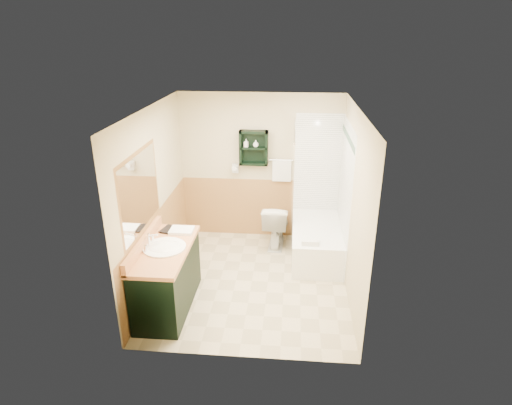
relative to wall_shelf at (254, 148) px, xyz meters
The scene contains 25 objects.
floor 2.09m from the wall_shelf, 85.93° to the right, with size 3.00×3.00×0.00m, color beige.
back_wall 0.38m from the wall_shelf, 48.99° to the left, with size 2.60×0.04×2.40m, color beige.
left_wall 1.89m from the wall_shelf, 130.97° to the right, with size 0.04×3.00×2.40m, color beige.
right_wall 2.03m from the wall_shelf, 44.70° to the right, with size 0.04×3.00×2.40m, color beige.
ceiling 1.66m from the wall_shelf, 85.93° to the right, with size 2.60×3.00×0.04m, color white.
wainscot_left 2.12m from the wall_shelf, 130.14° to the right, with size 2.98×2.98×1.00m, color #B8854A, non-canonical shape.
wainscot_back 1.06m from the wall_shelf, 38.66° to the left, with size 2.58×2.58×1.00m, color #B8854A, non-canonical shape.
mirror_frame 2.28m from the wall_shelf, 120.90° to the right, with size 1.30×1.30×1.00m, color brown, non-canonical shape.
mirror_glass 2.28m from the wall_shelf, 120.79° to the right, with size 1.20×1.20×0.90m, color white, non-canonical shape.
tile_right 1.61m from the wall_shelf, 25.39° to the right, with size 1.50×1.50×2.10m, color white, non-canonical shape.
tile_back 1.23m from the wall_shelf, ahead, with size 0.95×0.95×2.10m, color white, non-canonical shape.
tile_accent 1.56m from the wall_shelf, 25.55° to the right, with size 1.50×1.50×0.10m, color #124129, non-canonical shape.
wall_shelf is the anchor object (origin of this frame).
hair_dryer 0.46m from the wall_shelf, behind, with size 0.10×0.24×0.18m, color silver, non-canonical shape.
towel_bar 0.49m from the wall_shelf, ahead, with size 0.40×0.06×0.40m, color white, non-canonical shape.
curtain_rod 1.01m from the wall_shelf, 46.11° to the right, with size 0.03×0.03×1.60m, color silver.
shower_curtain 0.89m from the wall_shelf, 37.30° to the right, with size 1.05×1.05×1.70m, color #C4B994, non-canonical shape.
vanity 2.52m from the wall_shelf, 113.38° to the right, with size 0.59×1.32×0.84m, color black.
bathtub 1.75m from the wall_shelf, 29.31° to the right, with size 0.75×1.50×0.50m, color white.
toilet 1.29m from the wall_shelf, 35.40° to the right, with size 0.40×0.72×0.71m, color white.
counter_towel 1.93m from the wall_shelf, 116.14° to the right, with size 0.30×0.24×0.04m, color white.
vanity_book 1.98m from the wall_shelf, 124.09° to the right, with size 0.18×0.02×0.25m, color black.
tub_towel 1.77m from the wall_shelf, 51.92° to the right, with size 0.24×0.20×0.07m, color white.
soap_bottle_a 0.13m from the wall_shelf, behind, with size 0.06×0.13×0.06m, color white.
soap_bottle_b 0.07m from the wall_shelf, ahead, with size 0.09×0.11×0.09m, color white.
Camera 1 is at (0.50, -5.12, 3.30)m, focal length 30.00 mm.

